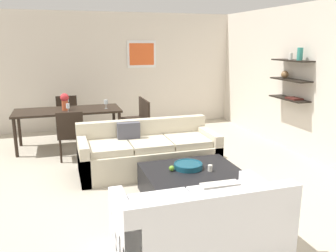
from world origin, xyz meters
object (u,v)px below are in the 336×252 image
object	(u,v)px
loveseat_white	(200,225)
decorative_bowl	(188,165)
dining_chair_right_near	(141,119)
wine_glass_foot	(68,106)
wine_glass_right_near	(106,102)
wine_glass_head	(67,100)
dining_chair_head	(67,114)
dining_chair_right_far	(137,116)
dining_table	(68,113)
sofa_beige	(148,153)
dining_chair_foot	(70,132)
apple_on_coffee_table	(172,168)
candle_jar	(210,168)
coffee_table	(192,183)
centerpiece_vase	(65,101)

from	to	relation	value
loveseat_white	decorative_bowl	size ratio (longest dim) A/B	4.22
dining_chair_right_near	wine_glass_foot	size ratio (longest dim) A/B	4.88
wine_glass_right_near	wine_glass_head	xyz separation A→B (m)	(-0.73, 0.47, 0.01)
loveseat_white	dining_chair_right_near	bearing A→B (deg)	85.34
dining_chair_head	dining_chair_right_far	bearing A→B (deg)	-24.44
wine_glass_right_near	dining_chair_right_far	bearing A→B (deg)	23.41
wine_glass_head	wine_glass_foot	distance (m)	0.72
dining_chair_head	dining_table	bearing A→B (deg)	-90.00
sofa_beige	dining_chair_foot	world-z (taller)	dining_chair_foot
dining_chair_right_near	wine_glass_right_near	world-z (taller)	wine_glass_right_near
apple_on_coffee_table	wine_glass_head	bearing A→B (deg)	110.88
sofa_beige	dining_table	world-z (taller)	sofa_beige
apple_on_coffee_table	dining_chair_head	distance (m)	3.83
dining_chair_foot	wine_glass_foot	size ratio (longest dim) A/B	4.88
dining_chair_head	wine_glass_head	size ratio (longest dim) A/B	4.72
dining_table	wine_glass_right_near	world-z (taller)	wine_glass_right_near
apple_on_coffee_table	wine_glass_head	world-z (taller)	wine_glass_head
apple_on_coffee_table	wine_glass_right_near	bearing A→B (deg)	100.11
candle_jar	dining_chair_right_near	world-z (taller)	dining_chair_right_near
loveseat_white	coffee_table	size ratio (longest dim) A/B	1.29
dining_chair_head	dining_chair_foot	bearing A→B (deg)	-90.00
loveseat_white	dining_table	xyz separation A→B (m)	(-1.09, 4.06, 0.39)
wine_glass_foot	dining_chair_right_near	bearing A→B (deg)	6.99
centerpiece_vase	wine_glass_right_near	bearing A→B (deg)	-5.62
coffee_table	wine_glass_foot	distance (m)	2.98
loveseat_white	dining_chair_foot	bearing A→B (deg)	108.68
dining_table	wine_glass_foot	size ratio (longest dim) A/B	11.08
wine_glass_right_near	wine_glass_foot	world-z (taller)	wine_glass_foot
loveseat_white	dining_chair_right_far	size ratio (longest dim) A/B	1.85
wine_glass_head	wine_glass_foot	xyz separation A→B (m)	(0.00, -0.72, -0.01)
sofa_beige	wine_glass_right_near	bearing A→B (deg)	105.11
decorative_bowl	wine_glass_right_near	world-z (taller)	wine_glass_right_near
coffee_table	decorative_bowl	bearing A→B (deg)	110.09
apple_on_coffee_table	dining_chair_head	bearing A→B (deg)	108.39
dining_chair_right_far	centerpiece_vase	world-z (taller)	centerpiece_vase
dining_chair_right_near	dining_chair_right_far	bearing A→B (deg)	90.00
dining_chair_head	wine_glass_right_near	world-z (taller)	wine_glass_right_near
candle_jar	dining_table	size ratio (longest dim) A/B	0.04
loveseat_white	decorative_bowl	world-z (taller)	loveseat_white
dining_table	dining_chair_right_near	world-z (taller)	dining_chair_right_near
decorative_bowl	wine_glass_head	distance (m)	3.48
candle_jar	dining_chair_foot	bearing A→B (deg)	128.41
dining_chair_foot	wine_glass_head	bearing A→B (deg)	90.00
dining_chair_right_far	dining_chair_right_near	xyz separation A→B (m)	(0.00, -0.38, 0.00)
sofa_beige	candle_jar	xyz separation A→B (m)	(0.52, -1.24, 0.13)
dining_chair_foot	centerpiece_vase	xyz separation A→B (m)	(-0.04, 0.80, 0.43)
sofa_beige	centerpiece_vase	world-z (taller)	centerpiece_vase
candle_jar	centerpiece_vase	xyz separation A→B (m)	(-1.73, 2.93, 0.51)
coffee_table	candle_jar	size ratio (longest dim) A/B	15.07
decorative_bowl	dining_chair_right_far	world-z (taller)	dining_chair_right_far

